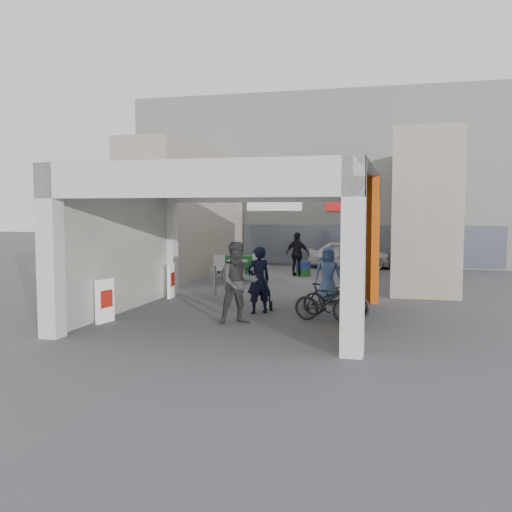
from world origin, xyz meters
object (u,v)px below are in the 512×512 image
(produce_stand, at_px, (237,270))
(bicycle_rear, at_px, (325,303))
(man_with_dog, at_px, (259,280))
(man_elderly, at_px, (328,274))
(man_back_turned, at_px, (238,283))
(man_crates, at_px, (297,254))
(border_collie, at_px, (267,301))
(bicycle_front, at_px, (336,299))
(cafe_set, at_px, (237,273))
(white_van, at_px, (349,254))

(produce_stand, height_order, bicycle_rear, bicycle_rear)
(produce_stand, relative_size, bicycle_rear, 0.89)
(produce_stand, height_order, man_with_dog, man_with_dog)
(produce_stand, xyz_separation_m, man_elderly, (3.97, -4.34, 0.43))
(man_back_turned, height_order, man_crates, man_back_turned)
(produce_stand, bearing_deg, border_collie, -76.16)
(border_collie, distance_m, man_back_turned, 1.96)
(produce_stand, relative_size, man_back_turned, 0.71)
(man_elderly, relative_size, bicycle_front, 0.92)
(produce_stand, height_order, bicycle_front, bicycle_front)
(produce_stand, xyz_separation_m, man_back_turned, (2.41, -8.09, 0.58))
(bicycle_front, bearing_deg, border_collie, 87.06)
(cafe_set, bearing_deg, man_with_dog, -68.49)
(man_elderly, height_order, man_crates, man_crates)
(produce_stand, height_order, man_crates, man_crates)
(man_crates, relative_size, white_van, 0.47)
(man_crates, bearing_deg, man_back_turned, 109.19)
(man_with_dog, bearing_deg, produce_stand, -104.87)
(man_back_turned, height_order, man_elderly, man_back_turned)
(bicycle_front, height_order, white_van, white_van)
(man_with_dog, height_order, man_elderly, man_with_dog)
(bicycle_front, bearing_deg, man_back_turned, 134.93)
(border_collie, bearing_deg, cafe_set, 99.31)
(cafe_set, bearing_deg, border_collie, -65.72)
(white_van, bearing_deg, cafe_set, 144.23)
(man_back_turned, relative_size, man_elderly, 1.20)
(border_collie, relative_size, man_back_turned, 0.31)
(man_with_dog, distance_m, man_elderly, 2.80)
(border_collie, relative_size, bicycle_front, 0.34)
(man_with_dog, height_order, man_back_turned, man_back_turned)
(man_crates, bearing_deg, produce_stand, 54.16)
(cafe_set, height_order, bicycle_rear, cafe_set)
(cafe_set, xyz_separation_m, white_van, (3.43, 6.05, 0.27))
(border_collie, relative_size, man_crates, 0.34)
(cafe_set, relative_size, man_elderly, 1.05)
(produce_stand, xyz_separation_m, bicycle_rear, (4.30, -7.41, 0.10))
(border_collie, distance_m, man_elderly, 2.40)
(border_collie, height_order, bicycle_front, bicycle_front)
(produce_stand, bearing_deg, man_back_turned, -82.55)
(produce_stand, bearing_deg, man_crates, 28.17)
(cafe_set, distance_m, border_collie, 5.83)
(produce_stand, distance_m, white_van, 6.29)
(man_crates, distance_m, bicycle_rear, 9.24)
(border_collie, distance_m, bicycle_front, 1.89)
(man_elderly, relative_size, man_crates, 0.90)
(man_elderly, bearing_deg, white_van, 82.82)
(cafe_set, xyz_separation_m, man_crates, (1.75, 2.50, 0.51))
(produce_stand, height_order, white_van, white_van)
(bicycle_rear, bearing_deg, white_van, 12.31)
(man_crates, bearing_deg, white_van, -98.48)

